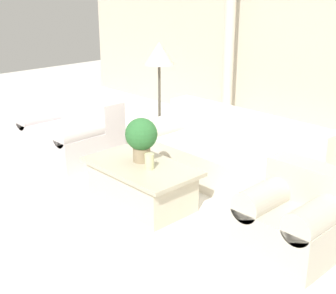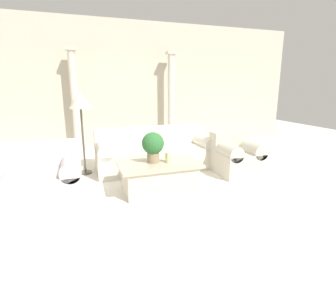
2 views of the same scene
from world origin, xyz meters
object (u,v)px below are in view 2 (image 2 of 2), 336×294
object	(u,v)px
loveseat	(36,177)
armchair	(236,155)
coffee_table	(159,177)
floor_lamp	(80,103)
sofa_long	(155,152)
potted_plant	(153,145)

from	to	relation	value
loveseat	armchair	bearing A→B (deg)	1.49
coffee_table	floor_lamp	distance (m)	1.98
sofa_long	coffee_table	world-z (taller)	sofa_long
coffee_table	armchair	bearing A→B (deg)	13.44
coffee_table	floor_lamp	world-z (taller)	floor_lamp
floor_lamp	sofa_long	bearing A→B (deg)	-2.83
loveseat	floor_lamp	world-z (taller)	floor_lamp
potted_plant	sofa_long	bearing A→B (deg)	72.97
loveseat	coffee_table	world-z (taller)	loveseat
sofa_long	floor_lamp	distance (m)	1.67
loveseat	armchair	world-z (taller)	loveseat
potted_plant	floor_lamp	size ratio (longest dim) A/B	0.31
loveseat	potted_plant	distance (m)	1.76
loveseat	potted_plant	xyz separation A→B (m)	(1.70, -0.22, 0.39)
coffee_table	potted_plant	distance (m)	0.51
armchair	loveseat	bearing A→B (deg)	-178.51
sofa_long	armchair	distance (m)	1.58
coffee_table	armchair	distance (m)	1.68
sofa_long	armchair	size ratio (longest dim) A/B	2.92
coffee_table	armchair	size ratio (longest dim) A/B	1.59
coffee_table	potted_plant	size ratio (longest dim) A/B	2.62
armchair	sofa_long	bearing A→B (deg)	149.64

